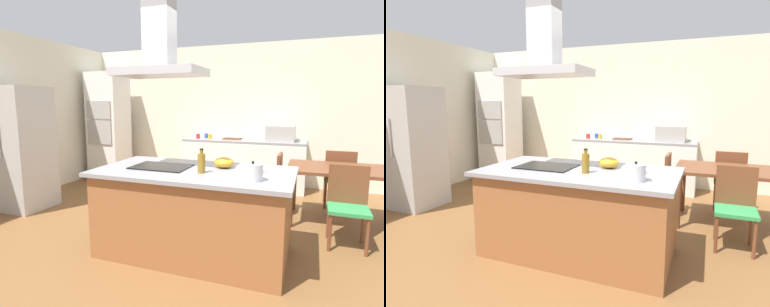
# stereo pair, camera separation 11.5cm
# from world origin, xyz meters

# --- Properties ---
(ground) EXTENTS (16.00, 16.00, 0.00)m
(ground) POSITION_xyz_m (0.00, 1.50, 0.00)
(ground) COLOR brown
(wall_back) EXTENTS (7.20, 0.10, 2.70)m
(wall_back) POSITION_xyz_m (0.00, 3.25, 1.35)
(wall_back) COLOR silver
(wall_back) RESTS_ON ground
(wall_left) EXTENTS (0.10, 8.80, 2.70)m
(wall_left) POSITION_xyz_m (-3.45, 1.00, 1.35)
(wall_left) COLOR silver
(wall_left) RESTS_ON ground
(kitchen_island) EXTENTS (2.01, 1.10, 0.90)m
(kitchen_island) POSITION_xyz_m (0.00, 0.00, 0.45)
(kitchen_island) COLOR #995B33
(kitchen_island) RESTS_ON ground
(cooktop) EXTENTS (0.60, 0.44, 0.01)m
(cooktop) POSITION_xyz_m (-0.37, 0.00, 0.91)
(cooktop) COLOR black
(cooktop) RESTS_ON kitchen_island
(tea_kettle) EXTENTS (0.23, 0.18, 0.18)m
(tea_kettle) POSITION_xyz_m (0.65, -0.25, 0.98)
(tea_kettle) COLOR silver
(tea_kettle) RESTS_ON kitchen_island
(olive_oil_bottle) EXTENTS (0.08, 0.08, 0.24)m
(olive_oil_bottle) POSITION_xyz_m (0.12, -0.12, 1.00)
(olive_oil_bottle) COLOR olive
(olive_oil_bottle) RESTS_ON kitchen_island
(mixing_bowl) EXTENTS (0.20, 0.20, 0.11)m
(mixing_bowl) POSITION_xyz_m (0.26, 0.20, 0.96)
(mixing_bowl) COLOR gold
(mixing_bowl) RESTS_ON kitchen_island
(back_counter) EXTENTS (2.25, 0.62, 0.90)m
(back_counter) POSITION_xyz_m (-0.08, 2.88, 0.45)
(back_counter) COLOR white
(back_counter) RESTS_ON ground
(countertop_microwave) EXTENTS (0.50, 0.38, 0.28)m
(countertop_microwave) POSITION_xyz_m (0.59, 2.88, 1.04)
(countertop_microwave) COLOR #B2AFAA
(countertop_microwave) RESTS_ON back_counter
(coffee_mug_red) EXTENTS (0.08, 0.08, 0.09)m
(coffee_mug_red) POSITION_xyz_m (-0.97, 2.83, 0.95)
(coffee_mug_red) COLOR red
(coffee_mug_red) RESTS_ON back_counter
(coffee_mug_blue) EXTENTS (0.08, 0.08, 0.09)m
(coffee_mug_blue) POSITION_xyz_m (-0.84, 2.96, 0.95)
(coffee_mug_blue) COLOR #2D56B2
(coffee_mug_blue) RESTS_ON back_counter
(coffee_mug_yellow) EXTENTS (0.08, 0.08, 0.09)m
(coffee_mug_yellow) POSITION_xyz_m (-0.73, 2.84, 0.95)
(coffee_mug_yellow) COLOR gold
(coffee_mug_yellow) RESTS_ON back_counter
(cutting_board) EXTENTS (0.34, 0.24, 0.02)m
(cutting_board) POSITION_xyz_m (-0.31, 2.93, 0.91)
(cutting_board) COLOR #59331E
(cutting_board) RESTS_ON back_counter
(wall_oven_stack) EXTENTS (0.70, 0.66, 2.20)m
(wall_oven_stack) POSITION_xyz_m (-2.90, 2.65, 1.10)
(wall_oven_stack) COLOR white
(wall_oven_stack) RESTS_ON ground
(refrigerator) EXTENTS (0.80, 0.73, 1.82)m
(refrigerator) POSITION_xyz_m (-2.98, 0.50, 0.91)
(refrigerator) COLOR #B2AFAA
(refrigerator) RESTS_ON ground
(dining_table) EXTENTS (1.40, 0.90, 0.75)m
(dining_table) POSITION_xyz_m (1.53, 1.46, 0.67)
(dining_table) COLOR brown
(dining_table) RESTS_ON ground
(chair_facing_back_wall) EXTENTS (0.42, 0.42, 0.89)m
(chair_facing_back_wall) POSITION_xyz_m (1.53, 2.13, 0.51)
(chair_facing_back_wall) COLOR #33934C
(chair_facing_back_wall) RESTS_ON ground
(chair_at_left_end) EXTENTS (0.42, 0.42, 0.89)m
(chair_at_left_end) POSITION_xyz_m (0.62, 1.46, 0.51)
(chair_at_left_end) COLOR #33934C
(chair_at_left_end) RESTS_ON ground
(chair_facing_island) EXTENTS (0.42, 0.42, 0.89)m
(chair_facing_island) POSITION_xyz_m (1.53, 0.80, 0.51)
(chair_facing_island) COLOR #33934C
(chair_facing_island) RESTS_ON ground
(range_hood) EXTENTS (0.90, 0.55, 0.78)m
(range_hood) POSITION_xyz_m (-0.37, 0.00, 2.10)
(range_hood) COLOR #ADADB2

